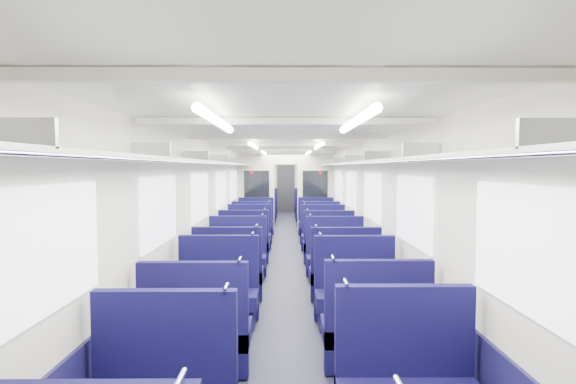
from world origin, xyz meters
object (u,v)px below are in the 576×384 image
Objects in this scene: seat_25 at (308,209)px; seat_26 at (265,207)px; seat_21 at (312,216)px; seat_23 at (310,213)px; seat_4 at (197,337)px; seat_10 at (237,260)px; seat_12 at (244,246)px; seat_24 at (264,209)px; seat_18 at (256,224)px; seat_22 at (262,213)px; seat_17 at (319,230)px; seat_27 at (307,207)px; seat_6 at (218,297)px; bulkhead at (286,190)px; seat_7 at (356,298)px; seat_11 at (335,260)px; seat_8 at (229,276)px; seat_14 at (249,237)px; seat_5 at (375,334)px; seat_19 at (316,224)px; seat_16 at (253,230)px; seat_13 at (328,247)px; seat_15 at (323,238)px; seat_20 at (260,216)px; end_door at (286,188)px.

seat_26 is at bearing 143.70° from seat_25.
seat_21 is 1.00× the size of seat_23.
seat_26 is at bearing 90.00° from seat_4.
seat_10 is 7.95m from seat_23.
seat_12 and seat_24 have the same top height.
seat_24 is 1.00× the size of seat_25.
seat_12 and seat_18 have the same top height.
seat_22 is at bearing -90.00° from seat_24.
seat_17 is 5.78m from seat_24.
seat_6 is at bearing -97.74° from seat_27.
seat_4 is 11.22m from seat_22.
bulkhead is at bearing -75.29° from seat_24.
seat_7 and seat_11 have the same top height.
seat_17 is at bearing 76.53° from seat_4.
seat_11 is (1.66, 1.10, 0.00)m from seat_8.
seat_18 is at bearing 90.00° from seat_14.
seat_25 and seat_26 have the same top height.
seat_5 is 1.16m from seat_7.
seat_5 is at bearing -63.81° from seat_10.
seat_24 is (-1.66, 4.30, 0.00)m from seat_19.
seat_11 is 3.95m from seat_16.
seat_17 is 1.00× the size of seat_24.
seat_17 is (0.00, 2.27, 0.00)m from seat_13.
seat_15 is 1.00× the size of seat_21.
seat_14 and seat_23 have the same top height.
seat_15 is 2.39m from seat_19.
seat_16 is at bearing -109.53° from bulkhead.
seat_5 is 2.78m from seat_8.
seat_20 is (-1.66, 9.03, 0.00)m from seat_7.
end_door is 1.82× the size of seat_12.
seat_5 is at bearing -90.00° from seat_19.
seat_6 and seat_24 have the same top height.
seat_25 is at bearing 90.00° from seat_15.
seat_23 and seat_25 have the same top height.
end_door is 5.65m from bulkhead.
seat_22 is (-0.83, -3.74, -0.66)m from end_door.
end_door reaches higher than seat_4.
seat_24 is at bearing 100.36° from seat_11.
seat_4 and seat_27 have the same top height.
seat_18 and seat_25 have the same top height.
seat_12 is 8.91m from seat_26.
bulkhead reaches higher than seat_7.
seat_20 is at bearing 173.74° from seat_21.
seat_7 is 3.90m from seat_12.
seat_18 is 2.54m from seat_21.
seat_13 is at bearing 70.41° from seat_4.
seat_18 is 1.00× the size of seat_21.
seat_4 and seat_24 have the same top height.
seat_16 is at bearing 90.00° from seat_14.
seat_12 is (0.00, 3.48, 0.00)m from seat_6.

